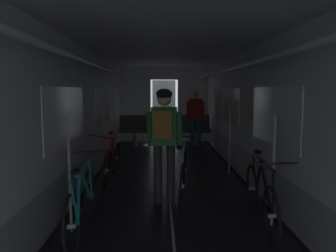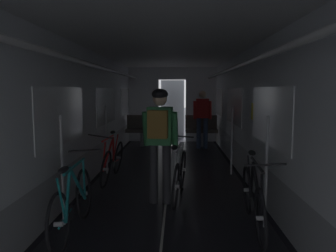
{
  "view_description": "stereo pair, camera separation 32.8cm",
  "coord_description": "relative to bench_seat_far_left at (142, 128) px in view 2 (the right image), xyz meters",
  "views": [
    {
      "loc": [
        -0.15,
        -1.92,
        1.71
      ],
      "look_at": [
        0.0,
        4.13,
        1.05
      ],
      "focal_mm": 35.3,
      "sensor_mm": 36.0,
      "label": 1
    },
    {
      "loc": [
        0.17,
        -1.91,
        1.71
      ],
      "look_at": [
        0.0,
        4.13,
        1.05
      ],
      "focal_mm": 35.3,
      "sensor_mm": 36.0,
      "label": 2
    }
  ],
  "objects": [
    {
      "name": "bicycle_teal",
      "position": [
        -0.15,
        -6.26,
        -0.18
      ],
      "size": [
        0.44,
        1.69,
        0.94
      ],
      "color": "black",
      "rests_on": "ground"
    },
    {
      "name": "person_standing_near_bench",
      "position": [
        1.8,
        -0.38,
        0.41
      ],
      "size": [
        0.53,
        0.23,
        1.69
      ],
      "color": "#384C75",
      "rests_on": "ground"
    },
    {
      "name": "person_cyclist_aisle",
      "position": [
        0.81,
        -5.15,
        0.5
      ],
      "size": [
        0.55,
        0.42,
        1.73
      ],
      "color": "#2D2D33",
      "rests_on": "ground"
    },
    {
      "name": "bicycle_silver_in_aisle",
      "position": [
        1.11,
        -4.88,
        -0.18
      ],
      "size": [
        0.44,
        1.69,
        0.95
      ],
      "color": "black",
      "rests_on": "ground"
    },
    {
      "name": "bench_seat_far_left",
      "position": [
        0.0,
        0.0,
        0.0
      ],
      "size": [
        0.98,
        0.51,
        0.95
      ],
      "color": "gray",
      "rests_on": "ground"
    },
    {
      "name": "bench_seat_far_right",
      "position": [
        1.8,
        0.0,
        0.0
      ],
      "size": [
        0.98,
        0.51,
        0.95
      ],
      "color": "gray",
      "rests_on": "ground"
    },
    {
      "name": "train_car_shell",
      "position": [
        0.9,
        -4.47,
        1.13
      ],
      "size": [
        3.14,
        12.34,
        2.57
      ],
      "color": "black",
      "rests_on": "ground"
    },
    {
      "name": "bicycle_black",
      "position": [
        2.01,
        -6.02,
        -0.18
      ],
      "size": [
        0.44,
        1.69,
        0.94
      ],
      "color": "black",
      "rests_on": "ground"
    },
    {
      "name": "bicycle_red",
      "position": [
        -0.16,
        -3.87,
        -0.19
      ],
      "size": [
        0.44,
        1.69,
        0.96
      ],
      "color": "black",
      "rests_on": "ground"
    }
  ]
}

